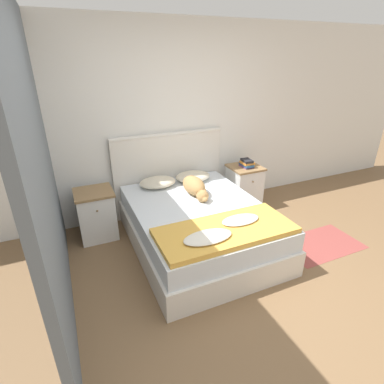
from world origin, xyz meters
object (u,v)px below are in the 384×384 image
at_px(pillow_right, 193,176).
at_px(dog, 195,187).
at_px(nightstand_left, 96,214).
at_px(bed, 199,226).
at_px(nightstand_right, 244,186).
at_px(book_stack, 247,163).
at_px(pillow_left, 158,182).

xyz_separation_m(pillow_right, dog, (-0.16, -0.42, 0.04)).
bearing_deg(dog, nightstand_left, 162.43).
bearing_deg(nightstand_left, bed, -32.68).
height_order(nightstand_right, pillow_right, pillow_right).
height_order(bed, pillow_right, pillow_right).
bearing_deg(nightstand_left, nightstand_right, 0.00).
xyz_separation_m(nightstand_left, pillow_right, (1.33, 0.05, 0.27)).
bearing_deg(nightstand_right, book_stack, -81.15).
height_order(bed, dog, dog).
distance_m(nightstand_left, book_stack, 2.19).
relative_size(nightstand_left, dog, 0.98).
bearing_deg(bed, dog, 73.43).
bearing_deg(nightstand_right, pillow_right, 176.76).
xyz_separation_m(nightstand_right, dog, (-0.98, -0.37, 0.31)).
distance_m(bed, pillow_right, 0.85).
height_order(bed, pillow_left, pillow_left).
bearing_deg(book_stack, nightstand_right, 98.85).
height_order(bed, nightstand_left, nightstand_left).
relative_size(bed, nightstand_right, 3.11).
bearing_deg(pillow_left, dog, -50.16).
xyz_separation_m(bed, dog, (0.10, 0.32, 0.37)).
bearing_deg(nightstand_left, book_stack, -0.51).
distance_m(nightstand_right, pillow_right, 0.87).
height_order(nightstand_right, dog, dog).
height_order(pillow_right, dog, dog).
bearing_deg(pillow_right, nightstand_left, -177.99).
distance_m(bed, pillow_left, 0.85).
relative_size(nightstand_left, pillow_left, 1.29).
bearing_deg(pillow_left, bed, -71.03).
relative_size(dog, book_stack, 2.90).
relative_size(pillow_left, book_stack, 2.20).
bearing_deg(pillow_left, pillow_right, 0.00).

